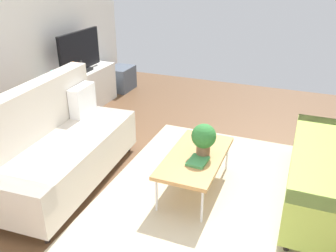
{
  "coord_description": "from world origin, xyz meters",
  "views": [
    {
      "loc": [
        -3.0,
        -0.87,
        2.24
      ],
      "look_at": [
        0.15,
        0.39,
        0.65
      ],
      "focal_mm": 37.53,
      "sensor_mm": 36.0,
      "label": 1
    }
  ],
  "objects": [
    {
      "name": "tv_console",
      "position": [
        1.55,
        2.46,
        0.32
      ],
      "size": [
        1.4,
        0.44,
        0.64
      ],
      "primitive_type": "cube",
      "color": "silver",
      "rests_on": "ground_plane"
    },
    {
      "name": "area_rug",
      "position": [
        -0.0,
        -0.16,
        0.01
      ],
      "size": [
        2.9,
        2.2,
        0.01
      ],
      "primitive_type": "cube",
      "color": "beige",
      "rests_on": "ground_plane"
    },
    {
      "name": "tv",
      "position": [
        1.55,
        2.44,
        0.95
      ],
      "size": [
        1.0,
        0.2,
        0.64
      ],
      "color": "black",
      "rests_on": "tv_console"
    },
    {
      "name": "ground_plane",
      "position": [
        0.0,
        0.0,
        0.0
      ],
      "size": [
        7.68,
        7.68,
        0.0
      ],
      "primitive_type": "plane",
      "color": "brown"
    },
    {
      "name": "bottle_0",
      "position": [
        1.29,
        2.42,
        0.76
      ],
      "size": [
        0.06,
        0.06,
        0.23
      ],
      "primitive_type": "cylinder",
      "color": "orange",
      "rests_on": "tv_console"
    },
    {
      "name": "bottle_1",
      "position": [
        1.41,
        2.42,
        0.74
      ],
      "size": [
        0.05,
        0.05,
        0.19
      ],
      "primitive_type": "cylinder",
      "color": "red",
      "rests_on": "tv_console"
    },
    {
      "name": "couch_beige",
      "position": [
        -0.34,
        1.46,
        0.44
      ],
      "size": [
        1.95,
        0.96,
        1.1
      ],
      "rotation": [
        0.0,
        0.0,
        3.2
      ],
      "color": "beige",
      "rests_on": "ground_plane"
    },
    {
      "name": "table_book_0",
      "position": [
        -0.08,
        -0.02,
        0.43
      ],
      "size": [
        0.25,
        0.19,
        0.03
      ],
      "primitive_type": "cube",
      "rotation": [
        0.0,
        0.0,
        -0.06
      ],
      "color": "#3F8C4C",
      "rests_on": "coffee_table"
    },
    {
      "name": "potted_plant",
      "position": [
        0.07,
        -0.03,
        0.62
      ],
      "size": [
        0.25,
        0.25,
        0.35
      ],
      "color": "brown",
      "rests_on": "coffee_table"
    },
    {
      "name": "vase_1",
      "position": [
        1.11,
        2.51,
        0.71
      ],
      "size": [
        0.12,
        0.12,
        0.15
      ],
      "primitive_type": "cylinder",
      "color": "#B24C4C",
      "rests_on": "tv_console"
    },
    {
      "name": "coffee_table",
      "position": [
        0.05,
        0.04,
        0.39
      ],
      "size": [
        1.1,
        0.56,
        0.42
      ],
      "color": "#B7844C",
      "rests_on": "ground_plane"
    },
    {
      "name": "bottle_2",
      "position": [
        1.51,
        2.42,
        0.74
      ],
      "size": [
        0.06,
        0.06,
        0.2
      ],
      "primitive_type": "cylinder",
      "color": "#262626",
      "rests_on": "tv_console"
    },
    {
      "name": "storage_trunk",
      "position": [
        2.65,
        2.36,
        0.22
      ],
      "size": [
        0.52,
        0.4,
        0.44
      ],
      "primitive_type": "cube",
      "color": "#4C5666",
      "rests_on": "ground_plane"
    },
    {
      "name": "vase_0",
      "position": [
        0.97,
        2.51,
        0.73
      ],
      "size": [
        0.08,
        0.08,
        0.17
      ],
      "primitive_type": "cylinder",
      "color": "#33B29E",
      "rests_on": "tv_console"
    }
  ]
}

